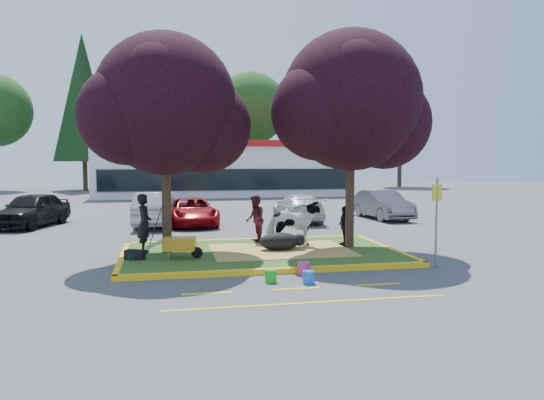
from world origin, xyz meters
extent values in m
plane|color=#424244|center=(0.00, 0.00, 0.00)|extent=(90.00, 90.00, 0.00)
cube|color=#284C17|center=(0.00, 0.00, 0.07)|extent=(8.00, 5.00, 0.15)
cube|color=yellow|center=(0.00, -2.58, 0.07)|extent=(8.30, 0.16, 0.15)
cube|color=yellow|center=(0.00, 2.58, 0.07)|extent=(8.30, 0.16, 0.15)
cube|color=yellow|center=(-4.08, 0.00, 0.07)|extent=(0.16, 5.30, 0.15)
cube|color=yellow|center=(4.08, 0.00, 0.07)|extent=(0.16, 5.30, 0.15)
cube|color=tan|center=(0.60, 0.00, 0.15)|extent=(4.20, 3.00, 0.01)
cylinder|color=black|center=(-2.80, 0.40, 1.91)|extent=(0.28, 0.28, 3.53)
sphere|color=black|center=(-2.80, 0.40, 4.56)|extent=(4.20, 4.20, 4.20)
sphere|color=black|center=(-1.64, 0.60, 3.93)|extent=(2.86, 2.86, 2.86)
sphere|color=black|center=(-3.85, 0.10, 4.18)|extent=(2.86, 2.86, 2.86)
cylinder|color=black|center=(2.90, 0.20, 2.00)|extent=(0.28, 0.28, 3.70)
sphere|color=black|center=(2.90, 0.20, 4.77)|extent=(4.40, 4.40, 4.40)
sphere|color=black|center=(4.11, 0.40, 4.11)|extent=(2.99, 2.99, 2.99)
sphere|color=black|center=(1.80, -0.10, 4.37)|extent=(2.99, 2.99, 2.99)
cube|color=yellow|center=(-2.00, -4.20, 0.00)|extent=(1.10, 0.12, 0.01)
cube|color=yellow|center=(0.00, -4.20, 0.00)|extent=(1.10, 0.12, 0.01)
cube|color=yellow|center=(2.00, -4.20, 0.00)|extent=(1.10, 0.12, 0.01)
cube|color=yellow|center=(0.00, -5.40, 0.00)|extent=(6.00, 0.10, 0.01)
cube|color=silver|center=(2.00, 28.00, 2.00)|extent=(20.00, 8.00, 4.00)
cube|color=#AD1412|center=(2.00, 28.00, 4.15)|extent=(20.40, 8.40, 0.50)
cube|color=black|center=(2.00, 23.95, 1.40)|extent=(19.00, 0.10, 1.60)
cylinder|color=black|center=(-10.00, 37.00, 1.96)|extent=(0.44, 0.44, 3.92)
cone|color=black|center=(-10.00, 37.00, 8.68)|extent=(5.60, 5.60, 11.90)
cylinder|color=black|center=(-2.00, 38.50, 1.54)|extent=(0.44, 0.44, 3.08)
sphere|color=#143811|center=(-2.00, 38.50, 6.82)|extent=(6.16, 6.16, 6.16)
cylinder|color=black|center=(6.00, 37.50, 1.82)|extent=(0.44, 0.44, 3.64)
sphere|color=#143811|center=(6.00, 37.50, 8.06)|extent=(7.28, 7.28, 7.28)
cylinder|color=black|center=(14.00, 38.00, 1.75)|extent=(0.44, 0.44, 3.50)
cone|color=black|center=(14.00, 38.00, 7.75)|extent=(5.00, 5.00, 10.62)
cylinder|color=black|center=(22.00, 37.00, 1.61)|extent=(0.44, 0.44, 3.22)
sphere|color=#143811|center=(22.00, 37.00, 7.13)|extent=(6.44, 6.44, 6.44)
imported|color=white|center=(1.15, 0.47, 0.89)|extent=(1.78, 0.86, 1.48)
ellipsoid|color=black|center=(0.57, 0.01, 0.42)|extent=(1.43, 1.11, 0.55)
imported|color=black|center=(-3.46, 0.45, 1.03)|extent=(0.45, 0.66, 1.76)
imported|color=#43131C|center=(0.10, 1.60, 0.95)|extent=(0.67, 0.82, 1.60)
imported|color=black|center=(2.84, 0.47, 0.79)|extent=(0.38, 0.78, 1.28)
cylinder|color=black|center=(-1.99, -0.78, 0.31)|extent=(0.32, 0.12, 0.32)
cylinder|color=slate|center=(-2.78, -0.97, 0.26)|extent=(0.04, 0.04, 0.23)
cylinder|color=slate|center=(-2.78, -0.59, 0.26)|extent=(0.04, 0.04, 0.23)
cube|color=#BE8216|center=(-2.48, -0.78, 0.57)|extent=(0.97, 0.69, 0.35)
cylinder|color=slate|center=(-3.14, -0.97, 0.59)|extent=(0.57, 0.15, 0.30)
cylinder|color=slate|center=(-3.14, -0.59, 0.59)|extent=(0.57, 0.15, 0.30)
cube|color=black|center=(-3.70, -0.59, 0.28)|extent=(0.59, 0.46, 0.27)
cube|color=black|center=(-3.70, -0.61, 0.26)|extent=(0.45, 0.35, 0.21)
cylinder|color=slate|center=(4.30, -2.70, 1.22)|extent=(0.06, 0.06, 2.44)
cube|color=yellow|center=(4.30, -2.70, 2.05)|extent=(0.34, 0.13, 0.44)
cylinder|color=green|center=(-0.42, -3.47, 0.15)|extent=(0.34, 0.34, 0.30)
cylinder|color=#D32E80|center=(0.58, -2.80, 0.16)|extent=(0.33, 0.33, 0.32)
cylinder|color=blue|center=(0.44, -3.76, 0.15)|extent=(0.28, 0.28, 0.30)
imported|color=black|center=(-8.49, 8.91, 0.75)|extent=(2.97, 4.72, 1.50)
imported|color=#9C9FA3|center=(-3.22, 8.09, 0.75)|extent=(1.94, 4.66, 1.50)
imported|color=#9C0D13|center=(-1.63, 8.05, 0.61)|extent=(2.25, 4.52, 1.23)
imported|color=silver|center=(3.36, 8.44, 0.64)|extent=(1.92, 4.48, 1.29)
imported|color=#525459|center=(7.70, 8.66, 0.70)|extent=(1.72, 4.35, 1.41)
camera|label=1|loc=(-2.94, -15.67, 2.94)|focal=35.00mm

